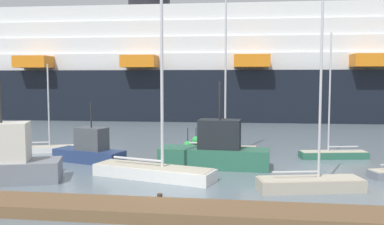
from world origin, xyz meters
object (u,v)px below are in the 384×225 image
at_px(sailboat_2, 310,182).
at_px(channel_buoy_1, 188,145).
at_px(fishing_boat_0, 216,151).
at_px(channel_buoy_0, 196,140).
at_px(cruise_ship, 298,69).
at_px(sailboat_0, 45,148).
at_px(sailboat_5, 333,152).
at_px(fishing_boat_1, 90,150).
at_px(sailboat_3, 219,149).
at_px(sailboat_4, 154,168).

bearing_deg(sailboat_2, channel_buoy_1, 112.65).
height_order(fishing_boat_0, channel_buoy_0, fishing_boat_0).
xyz_separation_m(sailboat_2, cruise_ship, (3.86, 41.30, 6.56)).
height_order(sailboat_0, sailboat_5, sailboat_5).
bearing_deg(fishing_boat_1, sailboat_5, 30.74).
xyz_separation_m(fishing_boat_1, channel_buoy_0, (6.19, 8.43, -0.48)).
bearing_deg(fishing_boat_0, channel_buoy_0, 107.94).
distance_m(sailboat_2, fishing_boat_1, 14.87).
relative_size(sailboat_2, fishing_boat_0, 1.35).
bearing_deg(sailboat_5, cruise_ship, -102.28).
relative_size(fishing_boat_0, fishing_boat_1, 1.33).
bearing_deg(channel_buoy_0, sailboat_3, -65.01).
bearing_deg(channel_buoy_0, channel_buoy_1, -97.11).
relative_size(fishing_boat_1, channel_buoy_0, 3.59).
bearing_deg(sailboat_5, channel_buoy_1, -21.55).
bearing_deg(sailboat_5, sailboat_3, -8.76).
relative_size(channel_buoy_1, cruise_ship, 0.01).
bearing_deg(channel_buoy_0, sailboat_2, -61.19).
distance_m(fishing_boat_0, fishing_boat_1, 8.64).
relative_size(sailboat_4, cruise_ship, 0.10).
bearing_deg(sailboat_3, sailboat_4, -119.36).
height_order(sailboat_5, cruise_ship, cruise_ship).
relative_size(sailboat_0, sailboat_5, 0.76).
relative_size(fishing_boat_0, channel_buoy_1, 4.06).
bearing_deg(sailboat_4, sailboat_0, 161.22).
bearing_deg(fishing_boat_0, sailboat_2, -40.04).
distance_m(sailboat_3, channel_buoy_1, 3.56).
xyz_separation_m(sailboat_0, channel_buoy_0, (11.13, 5.22, 0.03)).
xyz_separation_m(sailboat_5, channel_buoy_0, (-10.48, 4.75, -0.05)).
relative_size(fishing_boat_0, channel_buoy_0, 4.76).
height_order(sailboat_3, sailboat_4, sailboat_4).
bearing_deg(sailboat_0, sailboat_2, -44.67).
relative_size(sailboat_2, fishing_boat_1, 1.78).
relative_size(sailboat_4, channel_buoy_1, 7.34).
xyz_separation_m(sailboat_2, fishing_boat_0, (-5.21, 4.86, 0.63)).
xyz_separation_m(sailboat_2, channel_buoy_0, (-7.63, 13.88, -0.09)).
bearing_deg(fishing_boat_0, fishing_boat_1, 179.00).
relative_size(sailboat_2, channel_buoy_1, 5.46).
height_order(sailboat_0, channel_buoy_0, sailboat_0).
distance_m(sailboat_0, sailboat_5, 21.61).
distance_m(sailboat_5, fishing_boat_1, 17.08).
bearing_deg(sailboat_2, cruise_ship, 72.00).
relative_size(sailboat_3, sailboat_5, 1.31).
bearing_deg(channel_buoy_1, fishing_boat_0, -66.71).
height_order(sailboat_5, channel_buoy_0, sailboat_5).
relative_size(sailboat_0, channel_buoy_1, 3.90).
height_order(sailboat_0, fishing_boat_0, sailboat_0).
height_order(sailboat_5, fishing_boat_1, sailboat_5).
distance_m(fishing_boat_0, channel_buoy_1, 6.98).
bearing_deg(sailboat_5, sailboat_2, 62.17).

